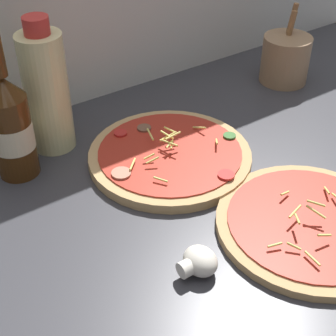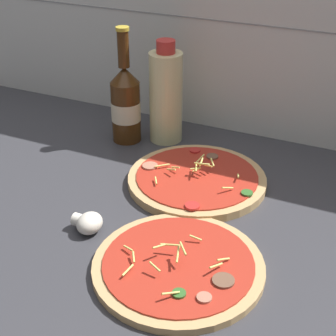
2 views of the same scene
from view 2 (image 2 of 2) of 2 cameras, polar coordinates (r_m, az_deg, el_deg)
The scene contains 7 objects.
counter_slab at distance 98.13cm, azimuth -1.24°, elevation -6.93°, with size 160.00×90.00×2.50cm.
tile_backsplash at distance 124.64cm, azimuth 8.22°, elevation 15.66°, with size 160.00×1.13×60.00cm.
pizza_near at distance 87.04cm, azimuth 1.17°, elevation -10.80°, with size 28.82×28.82×5.02cm.
pizza_far at distance 109.38cm, azimuth 3.22°, elevation -1.27°, with size 29.34×29.34×5.29cm.
beer_bottle at distance 124.44cm, azimuth -4.72°, elevation 7.22°, with size 7.12×7.12×27.91cm.
oil_bottle at distance 123.68cm, azimuth -0.24°, elevation 8.00°, with size 7.96×7.96×24.87cm.
mushroom_left at distance 95.88cm, azimuth -8.83°, elevation -6.02°, with size 5.65×5.39×3.77cm.
Camera 2 is at (35.14, -70.25, 60.08)cm, focal length 55.00 mm.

